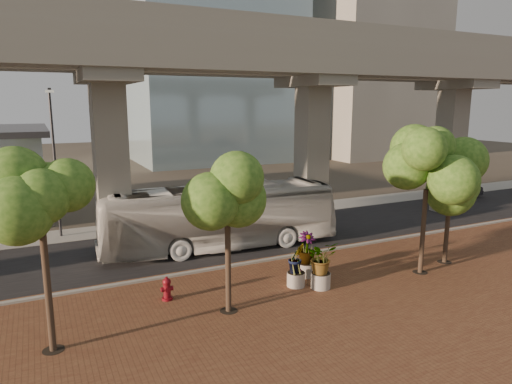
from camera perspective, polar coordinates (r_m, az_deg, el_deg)
name	(u,v)px	position (r m, az deg, el deg)	size (l,w,h in m)	color
ground	(236,253)	(25.11, -2.49, -7.62)	(160.00, 160.00, 0.00)	#3C362C
brick_plaza	(318,312)	(18.55, 7.70, -14.60)	(70.00, 13.00, 0.06)	brown
asphalt_road	(223,243)	(26.86, -4.20, -6.34)	(90.00, 8.00, 0.04)	black
curb_strip	(252,263)	(23.36, -0.52, -8.85)	(70.00, 0.25, 0.16)	#9F9D94
far_sidewalk	(193,221)	(31.84, -7.87, -3.62)	(90.00, 3.00, 0.06)	#9F9D94
transit_viaduct	(221,117)	(25.65, -4.43, 9.35)	(72.00, 5.60, 12.40)	gray
midrise_block	(368,77)	(74.90, 13.86, 13.75)	(18.00, 16.00, 24.00)	#9B978B
transit_bus	(220,216)	(25.46, -4.56, -3.07)	(3.10, 13.20, 3.68)	silver
parked_car	(457,189)	(42.70, 23.84, 0.29)	(1.62, 4.67, 1.54)	black
fire_hydrant	(167,289)	(19.49, -11.07, -11.78)	(0.49, 0.44, 0.99)	maroon
planter_front	(321,260)	(20.20, 8.15, -8.40)	(1.92, 1.92, 2.11)	gray
planter_right	(306,250)	(21.43, 6.33, -7.20)	(1.99, 1.99, 2.12)	gray
planter_left	(296,260)	(20.30, 5.06, -8.50)	(1.79, 1.79, 1.97)	#9C978D
street_tree_far_west	(40,203)	(15.51, -25.42, -1.19)	(3.22, 3.22, 6.46)	#463328
street_tree_near_west	(227,198)	(16.97, -3.61, -0.75)	(3.43, 3.43, 6.09)	#463328
street_tree_near_east	(428,165)	(22.33, 20.68, 3.18)	(3.96, 3.96, 7.01)	#463328
street_tree_far_east	(451,178)	(24.42, 23.22, 1.63)	(3.52, 3.52, 5.98)	#463328
streetlamp_west	(54,153)	(29.40, -23.91, 4.48)	(0.44, 1.28, 8.83)	#303035
streetlamp_east	(299,148)	(32.03, 5.45, 5.54)	(0.42, 1.24, 8.55)	#2D2D32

